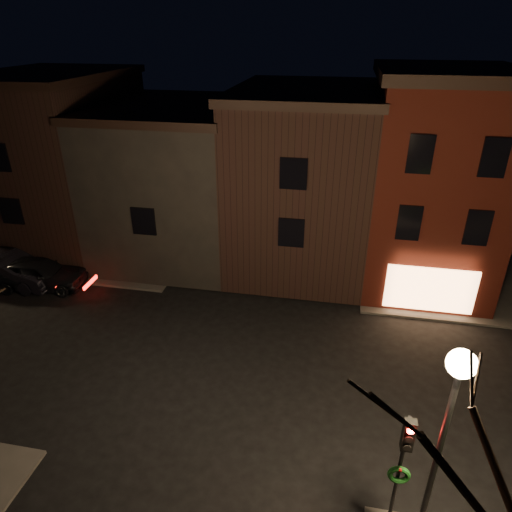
% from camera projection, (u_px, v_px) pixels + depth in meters
% --- Properties ---
extents(ground, '(120.00, 120.00, 0.00)m').
position_uv_depth(ground, '(234.00, 370.00, 18.18)').
color(ground, black).
rests_on(ground, ground).
extents(sidewalk_far_left, '(30.00, 30.00, 0.12)m').
position_uv_depth(sidewalk_far_left, '(61.00, 184.00, 39.02)').
color(sidewalk_far_left, '#2D2B28').
rests_on(sidewalk_far_left, ground).
extents(corner_building, '(6.50, 8.50, 10.50)m').
position_uv_depth(corner_building, '(432.00, 180.00, 22.67)').
color(corner_building, '#4A140D').
rests_on(corner_building, ground).
extents(row_building_a, '(7.30, 10.30, 9.40)m').
position_uv_depth(row_building_a, '(303.00, 177.00, 24.92)').
color(row_building_a, black).
rests_on(row_building_a, ground).
extents(row_building_b, '(7.80, 10.30, 8.40)m').
position_uv_depth(row_building_b, '(178.00, 179.00, 26.37)').
color(row_building_b, black).
rests_on(row_building_b, ground).
extents(row_building_c, '(7.30, 10.30, 9.90)m').
position_uv_depth(row_building_c, '(61.00, 159.00, 27.25)').
color(row_building_c, black).
rests_on(row_building_c, ground).
extents(street_lamp_near, '(0.60, 0.60, 6.48)m').
position_uv_depth(street_lamp_near, '(451.00, 406.00, 9.53)').
color(street_lamp_near, black).
rests_on(street_lamp_near, sidewalk_near_right).
extents(traffic_signal, '(0.58, 0.38, 4.05)m').
position_uv_depth(traffic_signal, '(402.00, 459.00, 11.14)').
color(traffic_signal, black).
rests_on(traffic_signal, sidewalk_near_right).
extents(parked_car_a, '(5.08, 2.54, 1.66)m').
position_uv_depth(parked_car_a, '(38.00, 273.00, 23.51)').
color(parked_car_a, black).
rests_on(parked_car_a, ground).
extents(parked_car_b, '(5.32, 2.18, 1.71)m').
position_uv_depth(parked_car_b, '(9.00, 270.00, 23.78)').
color(parked_car_b, black).
rests_on(parked_car_b, ground).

